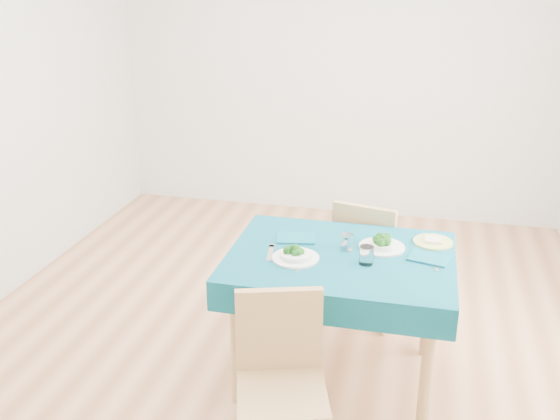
% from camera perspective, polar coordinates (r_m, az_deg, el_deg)
% --- Properties ---
extents(room_shell, '(4.02, 4.52, 2.73)m').
position_cam_1_polar(room_shell, '(3.47, 0.00, 7.67)').
color(room_shell, '#AB6F47').
rests_on(room_shell, ground).
extents(table, '(1.17, 0.89, 0.76)m').
position_cam_1_polar(table, '(3.47, 5.36, -9.78)').
color(table, '#074454').
rests_on(table, ground).
extents(chair_near, '(0.50, 0.52, 0.97)m').
position_cam_1_polar(chair_near, '(2.80, 0.16, -15.55)').
color(chair_near, '#AD8451').
rests_on(chair_near, ground).
extents(chair_far, '(0.48, 0.51, 0.99)m').
position_cam_1_polar(chair_far, '(4.01, 8.35, -3.61)').
color(chair_far, '#AD8451').
rests_on(chair_far, ground).
extents(bowl_near, '(0.25, 0.25, 0.07)m').
position_cam_1_polar(bowl_near, '(3.22, 1.45, -3.90)').
color(bowl_near, white).
rests_on(bowl_near, table).
extents(bowl_far, '(0.25, 0.25, 0.07)m').
position_cam_1_polar(bowl_far, '(3.39, 9.33, -2.88)').
color(bowl_far, white).
rests_on(bowl_far, table).
extents(fork_near, '(0.06, 0.20, 0.00)m').
position_cam_1_polar(fork_near, '(3.30, -0.89, -3.93)').
color(fork_near, silver).
rests_on(fork_near, table).
extents(knife_near, '(0.09, 0.18, 0.00)m').
position_cam_1_polar(knife_near, '(3.16, 2.42, -5.12)').
color(knife_near, silver).
rests_on(knife_near, table).
extents(fork_far, '(0.05, 0.20, 0.00)m').
position_cam_1_polar(fork_far, '(3.42, 6.39, -3.12)').
color(fork_far, silver).
rests_on(fork_far, table).
extents(knife_far, '(0.07, 0.23, 0.00)m').
position_cam_1_polar(knife_far, '(3.30, 13.76, -4.58)').
color(knife_far, silver).
rests_on(knife_far, table).
extents(napkin_near, '(0.23, 0.18, 0.01)m').
position_cam_1_polar(napkin_near, '(3.46, 1.47, -2.60)').
color(napkin_near, '#0B4D5D').
rests_on(napkin_near, table).
extents(napkin_far, '(0.23, 0.19, 0.01)m').
position_cam_1_polar(napkin_far, '(3.32, 13.45, -4.32)').
color(napkin_far, '#0B4D5D').
rests_on(napkin_far, table).
extents(tumbler_center, '(0.07, 0.07, 0.09)m').
position_cam_1_polar(tumbler_center, '(3.34, 6.14, -2.93)').
color(tumbler_center, white).
rests_on(tumbler_center, table).
extents(tumbler_side, '(0.07, 0.07, 0.10)m').
position_cam_1_polar(tumbler_side, '(3.19, 7.91, -4.12)').
color(tumbler_side, white).
rests_on(tumbler_side, table).
extents(side_plate, '(0.22, 0.22, 0.01)m').
position_cam_1_polar(side_plate, '(3.52, 13.81, -2.85)').
color(side_plate, '#BFC460').
rests_on(side_plate, table).
extents(bread_slice, '(0.09, 0.09, 0.01)m').
position_cam_1_polar(bread_slice, '(3.51, 13.83, -2.67)').
color(bread_slice, beige).
rests_on(bread_slice, side_plate).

